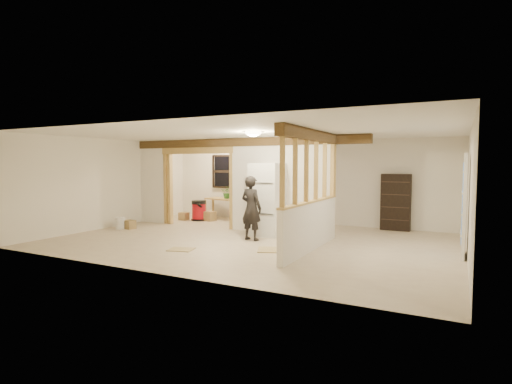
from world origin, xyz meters
The scene contains 30 objects.
floor centered at (0.00, 0.00, -0.01)m, with size 9.00×6.50×0.01m, color #C6B493.
ceiling centered at (0.00, 0.00, 2.50)m, with size 9.00×6.50×0.01m, color white.
wall_back centered at (0.00, 3.25, 1.25)m, with size 9.00×0.01×2.50m, color silver.
wall_front centered at (0.00, -3.25, 1.25)m, with size 9.00×0.01×2.50m, color silver.
wall_left centered at (-4.50, 0.00, 1.25)m, with size 0.01×6.50×2.50m, color silver.
wall_right centered at (4.50, 0.00, 1.25)m, with size 0.01×6.50×2.50m, color silver.
partition_left_stub centered at (-4.05, 1.20, 1.25)m, with size 0.90×0.12×2.50m, color white.
partition_center centered at (0.20, 1.20, 1.25)m, with size 2.80×0.12×2.50m, color white.
doorway_frame centered at (-2.40, 1.20, 1.10)m, with size 2.46×0.14×2.20m, color tan.
header_beam_back centered at (-1.00, 1.20, 2.38)m, with size 7.00×0.18×0.22m, color brown.
header_beam_right centered at (1.60, -0.40, 2.38)m, with size 0.18×3.30×0.22m, color brown.
pony_wall centered at (1.60, -0.40, 0.50)m, with size 0.12×3.20×1.00m, color white.
stud_partition centered at (1.60, -0.40, 1.66)m, with size 0.14×3.20×1.32m, color tan.
window_back centered at (-2.60, 3.17, 1.55)m, with size 1.12×0.10×1.10m, color black.
french_door centered at (4.42, 0.40, 1.00)m, with size 0.12×0.86×2.00m, color white.
ceiling_dome_main centered at (0.30, -0.50, 2.48)m, with size 0.36×0.36×0.16m, color #FFEABF.
ceiling_dome_util centered at (-2.50, 2.30, 2.48)m, with size 0.32×0.32×0.14m, color #FFEABF.
hanging_bulb centered at (-2.00, 1.60, 2.18)m, with size 0.07×0.07×0.07m, color #FFD88C.
refrigerator centered at (0.03, 0.78, 0.91)m, with size 0.75×0.73×1.82m, color silver.
woman centered at (-0.02, 0.01, 0.76)m, with size 0.56×0.36×1.52m, color black.
work_table centered at (-2.55, 2.76, 0.35)m, with size 1.10×0.55×0.69m, color tan.
potted_plant centered at (-2.31, 2.69, 0.89)m, with size 0.36×0.31×0.40m, color #36652C.
shop_vac centered at (-3.05, 2.17, 0.32)m, with size 0.50×0.50×0.65m, color #A00A14.
bookshelf centered at (2.80, 3.05, 0.77)m, with size 0.77×0.26×1.53m, color black.
bucket centered at (-4.00, -0.21, 0.16)m, with size 0.26×0.26×0.32m, color white.
box_util_a centered at (-2.71, 2.25, 0.15)m, with size 0.35×0.30×0.30m, color #9A7B4A.
box_util_b centered at (-3.55, 2.04, 0.12)m, with size 0.26×0.26×0.25m, color #9A7B4A.
box_front centered at (-3.80, -0.08, 0.12)m, with size 0.30×0.24×0.24m, color #9A7B4A.
floor_panel_near centered at (0.87, -0.78, 0.01)m, with size 0.55×0.55×0.02m, color tan.
floor_panel_far centered at (-0.83, -1.61, 0.01)m, with size 0.50×0.40×0.02m, color tan.
Camera 1 is at (4.34, -8.23, 1.79)m, focal length 28.00 mm.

